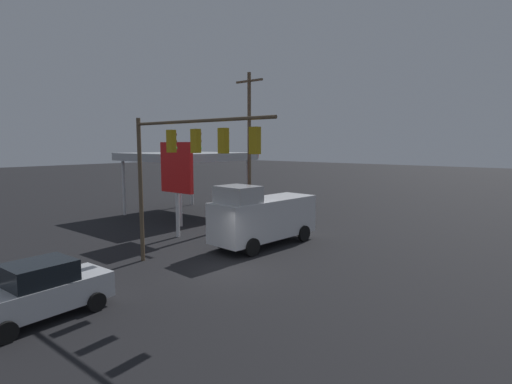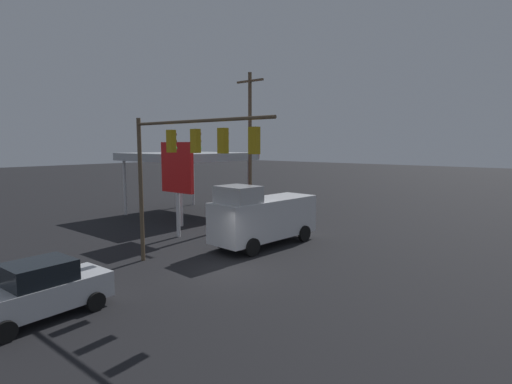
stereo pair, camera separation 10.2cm
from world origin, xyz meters
TOP-DOWN VIEW (x-y plane):
  - ground_plane at (0.00, 0.00)m, footprint 200.00×200.00m
  - traffic_signal_assembly at (1.13, 1.44)m, footprint 8.36×0.43m
  - utility_pole at (6.58, -9.20)m, footprint 2.40×0.26m
  - gas_station_canopy at (13.12, -8.90)m, footprint 8.29×8.56m
  - price_sign at (7.16, -2.98)m, footprint 2.80×0.27m
  - delivery_truck at (1.74, -4.69)m, footprint 2.94×6.95m
  - sedan_waiting at (1.37, 7.57)m, footprint 2.19×4.47m

SIDE VIEW (x-z plane):
  - ground_plane at x=0.00m, z-range 0.00..0.00m
  - sedan_waiting at x=1.37m, z-range -0.01..1.92m
  - delivery_truck at x=1.74m, z-range -0.10..3.48m
  - price_sign at x=7.16m, z-range 1.21..7.12m
  - gas_station_canopy at x=13.12m, z-range 2.18..7.27m
  - traffic_signal_assembly at x=1.13m, z-range 1.84..8.88m
  - utility_pole at x=6.58m, z-range 0.29..11.13m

